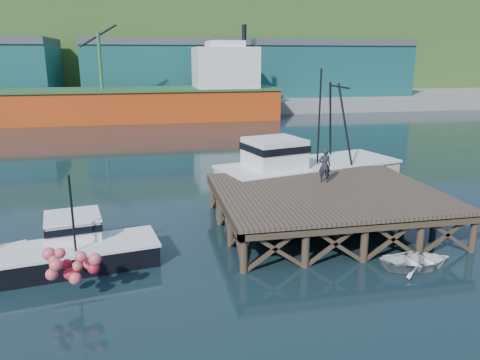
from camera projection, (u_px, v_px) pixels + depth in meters
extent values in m
plane|color=black|center=(229.00, 234.00, 25.19)|extent=(300.00, 300.00, 0.00)
cube|color=brown|center=(327.00, 192.00, 25.73)|extent=(12.00, 10.00, 0.25)
cube|color=#473828|center=(367.00, 227.00, 21.20)|extent=(12.00, 0.30, 0.35)
cylinder|color=#473828|center=(244.00, 256.00, 20.49)|extent=(0.36, 0.36, 2.60)
cylinder|color=#473828|center=(473.00, 236.00, 22.69)|extent=(0.36, 0.36, 2.60)
cylinder|color=#473828|center=(213.00, 195.00, 29.39)|extent=(0.36, 0.36, 2.60)
cylinder|color=#473828|center=(380.00, 185.00, 31.59)|extent=(0.36, 0.36, 2.60)
cube|color=gray|center=(166.00, 99.00, 91.21)|extent=(160.00, 40.00, 2.00)
cube|color=#1B5957|center=(166.00, 71.00, 85.05)|extent=(28.00, 16.00, 9.00)
cube|color=#1B5957|center=(321.00, 70.00, 90.84)|extent=(30.00, 16.00, 9.00)
cube|color=#C74012|center=(89.00, 106.00, 67.75)|extent=(55.00, 9.50, 4.40)
cube|color=#26592D|center=(88.00, 90.00, 67.16)|extent=(55.50, 10.00, 0.30)
cube|color=silver|center=(225.00, 68.00, 70.24)|extent=(9.00, 9.00, 6.00)
cube|color=silver|center=(224.00, 45.00, 69.39)|extent=(5.00, 7.00, 1.20)
cylinder|color=black|center=(244.00, 33.00, 69.53)|extent=(0.70, 0.70, 2.50)
cube|color=#2D511E|center=(158.00, 49.00, 117.03)|extent=(220.00, 50.00, 22.00)
cube|color=black|center=(76.00, 257.00, 21.10)|extent=(7.44, 3.77, 0.98)
cube|color=silver|center=(75.00, 246.00, 20.97)|extent=(7.59, 3.85, 0.13)
cube|color=silver|center=(73.00, 227.00, 22.00)|extent=(2.72, 2.72, 0.98)
cube|color=black|center=(73.00, 223.00, 21.94)|extent=(2.87, 2.87, 0.33)
cylinder|color=black|center=(72.00, 215.00, 19.88)|extent=(0.10, 0.10, 3.50)
sphere|color=#D64F56|center=(58.00, 273.00, 17.98)|extent=(0.46, 0.46, 0.46)
sphere|color=#D64F56|center=(84.00, 263.00, 18.32)|extent=(0.46, 0.46, 0.46)
sphere|color=red|center=(70.00, 265.00, 17.66)|extent=(0.46, 0.46, 0.46)
cube|color=beige|center=(309.00, 179.00, 32.39)|extent=(13.13, 7.37, 2.04)
cube|color=silver|center=(310.00, 164.00, 32.11)|extent=(13.40, 7.65, 0.17)
cube|color=silver|center=(270.00, 152.00, 31.32)|extent=(4.10, 3.94, 2.04)
cube|color=black|center=(270.00, 145.00, 31.20)|extent=(4.23, 4.07, 0.45)
cylinder|color=black|center=(319.00, 120.00, 31.45)|extent=(0.12, 0.12, 6.78)
imported|color=silver|center=(417.00, 261.00, 21.07)|extent=(3.27, 2.34, 0.68)
imported|color=black|center=(325.00, 165.00, 27.17)|extent=(0.79, 0.58, 1.97)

